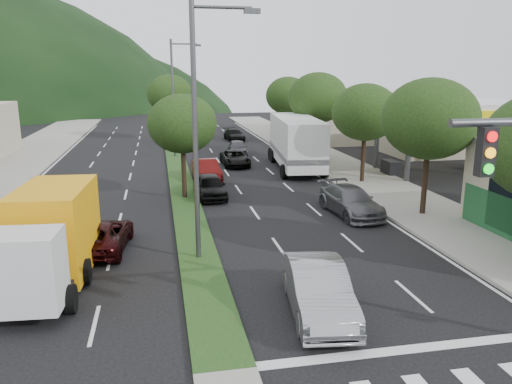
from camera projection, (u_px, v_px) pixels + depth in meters
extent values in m
plane|color=black|center=(225.00, 375.00, 12.41)|extent=(160.00, 160.00, 0.00)
cube|color=gray|center=(342.00, 168.00, 38.57)|extent=(5.00, 90.00, 0.15)
cube|color=#1A3814|center=(178.00, 167.00, 39.10)|extent=(1.60, 56.00, 0.12)
cube|color=black|center=(486.00, 152.00, 10.50)|extent=(0.35, 0.25, 1.05)
cube|color=silver|center=(446.00, 105.00, 35.77)|extent=(12.00, 8.00, 0.50)
cube|color=yellow|center=(445.00, 110.00, 35.85)|extent=(12.20, 8.20, 0.50)
cylinder|color=#47494C|center=(409.00, 149.00, 33.27)|extent=(0.36, 0.36, 4.60)
cylinder|color=#47494C|center=(377.00, 139.00, 38.04)|extent=(0.36, 0.36, 4.60)
cylinder|color=#47494C|center=(471.00, 137.00, 39.54)|extent=(0.36, 0.36, 4.60)
cube|color=black|center=(390.00, 168.00, 36.07)|extent=(0.80, 1.60, 1.10)
cube|color=black|center=(489.00, 164.00, 37.56)|extent=(0.80, 1.60, 1.10)
cube|color=#AFA68B|center=(342.00, 114.00, 57.41)|extent=(10.00, 16.00, 5.20)
cylinder|color=black|center=(425.00, 177.00, 25.61)|extent=(0.28, 0.28, 3.81)
ellipsoid|color=black|center=(430.00, 119.00, 24.91)|extent=(4.80, 4.80, 4.08)
cylinder|color=black|center=(363.00, 155.00, 33.27)|extent=(0.28, 0.28, 3.58)
ellipsoid|color=black|center=(365.00, 112.00, 32.61)|extent=(4.40, 4.40, 3.74)
cylinder|color=black|center=(317.00, 134.00, 42.77)|extent=(0.28, 0.28, 3.92)
ellipsoid|color=black|center=(318.00, 98.00, 42.04)|extent=(5.00, 5.00, 4.25)
cylinder|color=black|center=(287.00, 124.00, 52.33)|extent=(0.28, 0.28, 3.70)
ellipsoid|color=black|center=(288.00, 96.00, 51.65)|extent=(4.60, 4.60, 3.91)
cylinder|color=black|center=(184.00, 169.00, 29.15)|extent=(0.28, 0.28, 3.36)
ellipsoid|color=black|center=(182.00, 124.00, 28.53)|extent=(4.00, 4.00, 3.40)
cylinder|color=black|center=(171.00, 122.00, 53.89)|extent=(0.28, 0.28, 3.81)
ellipsoid|color=black|center=(170.00, 94.00, 53.19)|extent=(4.80, 4.80, 4.08)
cylinder|color=#47494C|center=(195.00, 135.00, 18.86)|extent=(0.20, 0.20, 10.00)
cylinder|color=#47494C|center=(222.00, 7.00, 17.98)|extent=(2.20, 0.12, 0.12)
cube|color=#47494C|center=(252.00, 11.00, 18.21)|extent=(0.60, 0.25, 0.18)
cylinder|color=#47494C|center=(173.00, 100.00, 42.70)|extent=(0.20, 0.20, 10.00)
cylinder|color=#47494C|center=(184.00, 44.00, 41.83)|extent=(2.20, 0.12, 0.12)
cube|color=#47494C|center=(197.00, 45.00, 42.05)|extent=(0.60, 0.25, 0.18)
imported|color=gray|center=(318.00, 289.00, 15.41)|extent=(2.28, 5.05, 1.61)
imported|color=black|center=(101.00, 235.00, 20.93)|extent=(2.63, 4.85, 1.29)
imported|color=black|center=(210.00, 186.00, 29.67)|extent=(1.90, 4.22, 1.41)
imported|color=#535257|center=(350.00, 201.00, 26.18)|extent=(2.42, 5.19, 1.46)
imported|color=#500E0D|center=(207.00, 170.00, 34.49)|extent=(1.85, 4.42, 1.42)
imported|color=black|center=(235.00, 158.00, 39.80)|extent=(2.06, 4.39, 1.21)
imported|color=#48484D|center=(237.00, 148.00, 44.74)|extent=(1.94, 4.10, 1.35)
imported|color=black|center=(234.00, 135.00, 54.53)|extent=(2.07, 4.33, 1.22)
cube|color=silver|center=(23.00, 271.00, 14.68)|extent=(2.34, 1.79, 2.35)
cube|color=orange|center=(56.00, 229.00, 18.29)|extent=(2.65, 4.44, 3.16)
cube|color=black|center=(54.00, 270.00, 17.81)|extent=(2.46, 6.05, 0.31)
cylinder|color=black|center=(71.00, 299.00, 15.50)|extent=(0.37, 0.94, 0.92)
cylinder|color=black|center=(86.00, 271.00, 17.65)|extent=(0.37, 0.94, 0.92)
cylinder|color=black|center=(16.00, 275.00, 17.37)|extent=(0.37, 0.94, 0.92)
cylinder|color=black|center=(96.00, 252.00, 19.60)|extent=(0.37, 0.94, 0.92)
cylinder|color=black|center=(34.00, 254.00, 19.32)|extent=(0.37, 0.94, 0.92)
cube|color=silver|center=(296.00, 140.00, 38.25)|extent=(3.92, 10.50, 3.42)
cube|color=slate|center=(296.00, 151.00, 38.45)|extent=(3.98, 10.50, 0.40)
cylinder|color=black|center=(271.00, 154.00, 42.50)|extent=(0.51, 1.06, 1.03)
cylinder|color=black|center=(304.00, 153.00, 42.74)|extent=(0.51, 1.06, 1.03)
cylinder|color=black|center=(273.00, 156.00, 41.31)|extent=(0.51, 1.06, 1.03)
cylinder|color=black|center=(307.00, 156.00, 41.55)|extent=(0.51, 1.06, 1.03)
cylinder|color=black|center=(284.00, 172.00, 34.96)|extent=(0.51, 1.06, 1.03)
cylinder|color=black|center=(324.00, 171.00, 35.20)|extent=(0.51, 1.06, 1.03)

